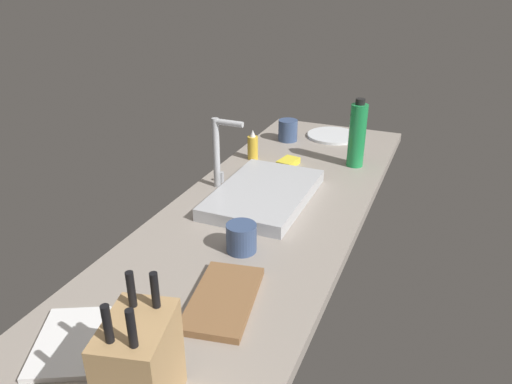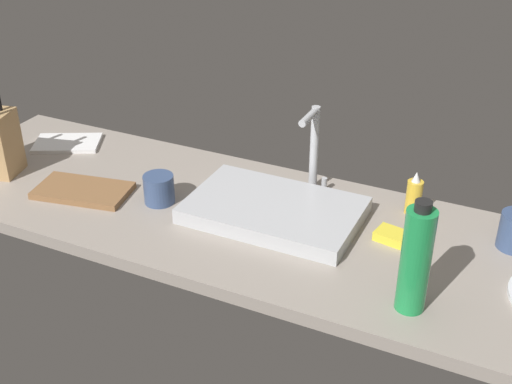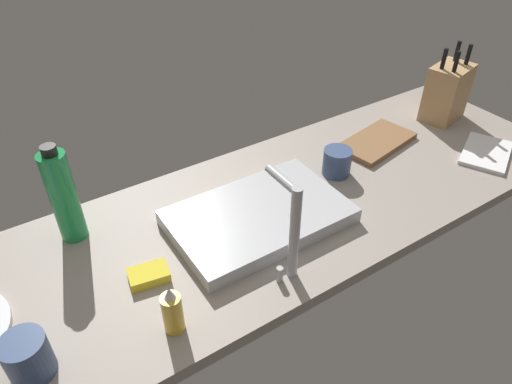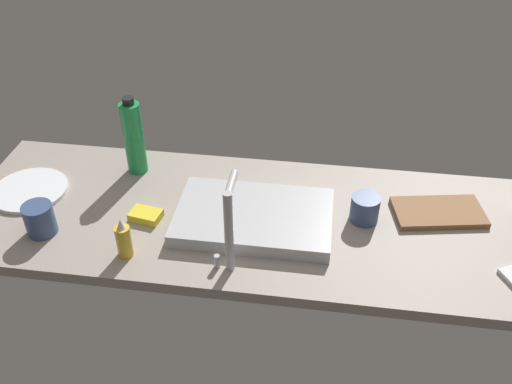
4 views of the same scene
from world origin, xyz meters
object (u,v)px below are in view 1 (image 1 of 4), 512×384
object	(u,v)px
soap_bottle	(253,147)
faucet	(219,148)
knife_block	(141,367)
dish_towel	(69,342)
dinner_plate	(333,136)
cutting_board	(223,299)
water_bottle	(357,135)
dish_sponge	(288,162)
ceramic_cup	(241,238)
sink_basin	(264,194)
coffee_mug	(288,130)

from	to	relation	value
soap_bottle	faucet	bearing A→B (deg)	179.72
knife_block	dish_towel	bearing A→B (deg)	59.24
dish_towel	dinner_plate	bearing A→B (deg)	-6.47
knife_block	dinner_plate	xyz separation A→B (cm)	(157.12, 6.96, -9.24)
cutting_board	soap_bottle	world-z (taller)	soap_bottle
water_bottle	dish_towel	bearing A→B (deg)	164.44
cutting_board	soap_bottle	distance (cm)	91.10
knife_block	dish_sponge	xyz separation A→B (cm)	(117.26, 14.49, -8.64)
water_bottle	ceramic_cup	world-z (taller)	water_bottle
cutting_board	soap_bottle	xyz separation A→B (cm)	(86.11, 29.43, 4.32)
faucet	dish_towel	world-z (taller)	faucet
knife_block	dinner_plate	world-z (taller)	knife_block
knife_block	cutting_board	distance (cm)	33.22
sink_basin	cutting_board	world-z (taller)	sink_basin
faucet	dish_sponge	size ratio (longest dim) A/B	2.76
sink_basin	water_bottle	size ratio (longest dim) A/B	1.70
cutting_board	water_bottle	xyz separation A→B (cm)	(95.18, -9.94, 11.59)
dinner_plate	coffee_mug	distance (cm)	21.83
faucet	ceramic_cup	distance (cm)	44.03
knife_block	cutting_board	size ratio (longest dim) A/B	1.00
cutting_board	ceramic_cup	distance (cm)	22.85
faucet	water_bottle	distance (cm)	54.76
dish_towel	ceramic_cup	bearing A→B (deg)	-21.20
knife_block	soap_bottle	size ratio (longest dim) A/B	2.13
cutting_board	ceramic_cup	xyz separation A→B (cm)	(22.00, 5.33, 3.13)
soap_bottle	water_bottle	xyz separation A→B (cm)	(9.07, -39.37, 7.27)
cutting_board	coffee_mug	bearing A→B (deg)	11.97
knife_block	soap_bottle	bearing A→B (deg)	0.37
ceramic_cup	dinner_plate	bearing A→B (deg)	0.62
sink_basin	dinner_plate	distance (cm)	71.71
dinner_plate	knife_block	bearing A→B (deg)	-177.46
soap_bottle	dinner_plate	distance (cm)	45.52
faucet	water_bottle	world-z (taller)	water_bottle
water_bottle	dish_sponge	size ratio (longest dim) A/B	2.94
faucet	soap_bottle	world-z (taller)	faucet
faucet	dish_towel	xyz separation A→B (cm)	(-82.02, -6.12, -13.68)
knife_block	soap_bottle	distance (cm)	121.92
faucet	knife_block	bearing A→B (deg)	-161.39
dinner_plate	sink_basin	bearing A→B (deg)	176.00
faucet	ceramic_cup	world-z (taller)	faucet
faucet	dinner_plate	xyz separation A→B (cm)	(67.83, -23.12, -13.68)
faucet	soap_bottle	xyz separation A→B (cm)	(28.80, -0.14, -9.06)
dish_towel	coffee_mug	world-z (taller)	coffee_mug
sink_basin	coffee_mug	bearing A→B (deg)	11.90
cutting_board	dinner_plate	size ratio (longest dim) A/B	1.12
faucet	coffee_mug	size ratio (longest dim) A/B	2.67
soap_bottle	ceramic_cup	xyz separation A→B (cm)	(-64.11, -24.10, -1.19)
soap_bottle	coffee_mug	xyz separation A→B (cm)	(26.52, -5.55, -0.56)
knife_block	water_bottle	world-z (taller)	water_bottle
sink_basin	dish_sponge	bearing A→B (deg)	4.58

